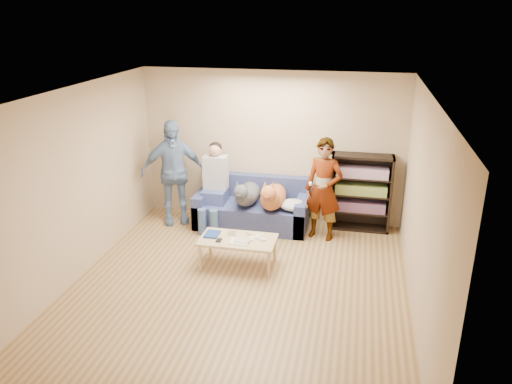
% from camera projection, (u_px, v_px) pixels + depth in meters
% --- Properties ---
extents(ground, '(5.00, 5.00, 0.00)m').
position_uv_depth(ground, '(238.00, 288.00, 6.71)').
color(ground, olive).
rests_on(ground, ground).
extents(ceiling, '(5.00, 5.00, 0.00)m').
position_uv_depth(ceiling, '(235.00, 95.00, 5.80)').
color(ceiling, white).
rests_on(ceiling, ground).
extents(wall_back, '(4.50, 0.00, 4.50)m').
position_uv_depth(wall_back, '(272.00, 147.00, 8.55)').
color(wall_back, tan).
rests_on(wall_back, ground).
extents(wall_front, '(4.50, 0.00, 4.50)m').
position_uv_depth(wall_front, '(160.00, 309.00, 3.97)').
color(wall_front, tan).
rests_on(wall_front, ground).
extents(wall_left, '(0.00, 5.00, 5.00)m').
position_uv_depth(wall_left, '(74.00, 186.00, 6.69)').
color(wall_left, tan).
rests_on(wall_left, ground).
extents(wall_right, '(0.00, 5.00, 5.00)m').
position_uv_depth(wall_right, '(423.00, 213.00, 5.82)').
color(wall_right, tan).
rests_on(wall_right, ground).
extents(blanket, '(0.48, 0.40, 0.17)m').
position_uv_depth(blanket, '(294.00, 205.00, 8.16)').
color(blanket, '#B6B7BB').
rests_on(blanket, sofa).
extents(person_standing_right, '(0.69, 0.54, 1.67)m').
position_uv_depth(person_standing_right, '(324.00, 190.00, 7.92)').
color(person_standing_right, gray).
rests_on(person_standing_right, ground).
extents(person_standing_left, '(1.16, 0.86, 1.82)m').
position_uv_depth(person_standing_left, '(173.00, 172.00, 8.50)').
color(person_standing_left, '#7093B4').
rests_on(person_standing_left, ground).
extents(held_controller, '(0.05, 0.12, 0.03)m').
position_uv_depth(held_controller, '(310.00, 184.00, 7.72)').
color(held_controller, white).
rests_on(held_controller, person_standing_right).
extents(notebook_blue, '(0.20, 0.26, 0.03)m').
position_uv_depth(notebook_blue, '(212.00, 234.00, 7.31)').
color(notebook_blue, navy).
rests_on(notebook_blue, coffee_table).
extents(papers, '(0.26, 0.20, 0.02)m').
position_uv_depth(papers, '(240.00, 242.00, 7.08)').
color(papers, white).
rests_on(papers, coffee_table).
extents(magazine, '(0.22, 0.17, 0.01)m').
position_uv_depth(magazine, '(242.00, 240.00, 7.09)').
color(magazine, '#B7AF92').
rests_on(magazine, coffee_table).
extents(camera_silver, '(0.11, 0.06, 0.05)m').
position_uv_depth(camera_silver, '(232.00, 233.00, 7.31)').
color(camera_silver, '#AEAFB3').
rests_on(camera_silver, coffee_table).
extents(controller_a, '(0.04, 0.13, 0.03)m').
position_uv_depth(controller_a, '(258.00, 237.00, 7.22)').
color(controller_a, silver).
rests_on(controller_a, coffee_table).
extents(controller_b, '(0.09, 0.06, 0.03)m').
position_uv_depth(controller_b, '(263.00, 239.00, 7.13)').
color(controller_b, silver).
rests_on(controller_b, coffee_table).
extents(headphone_cup_a, '(0.07, 0.07, 0.02)m').
position_uv_depth(headphone_cup_a, '(251.00, 240.00, 7.13)').
color(headphone_cup_a, white).
rests_on(headphone_cup_a, coffee_table).
extents(headphone_cup_b, '(0.07, 0.07, 0.02)m').
position_uv_depth(headphone_cup_b, '(252.00, 238.00, 7.20)').
color(headphone_cup_b, white).
rests_on(headphone_cup_b, coffee_table).
extents(pen_orange, '(0.13, 0.06, 0.01)m').
position_uv_depth(pen_orange, '(234.00, 243.00, 7.04)').
color(pen_orange, orange).
rests_on(pen_orange, coffee_table).
extents(pen_black, '(0.13, 0.08, 0.01)m').
position_uv_depth(pen_black, '(249.00, 234.00, 7.33)').
color(pen_black, black).
rests_on(pen_black, coffee_table).
extents(wallet, '(0.07, 0.12, 0.02)m').
position_uv_depth(wallet, '(219.00, 240.00, 7.12)').
color(wallet, black).
rests_on(wallet, coffee_table).
extents(sofa, '(1.90, 0.85, 0.82)m').
position_uv_depth(sofa, '(253.00, 210.00, 8.58)').
color(sofa, '#515B93').
rests_on(sofa, ground).
extents(person_seated, '(0.40, 0.73, 1.47)m').
position_uv_depth(person_seated, '(214.00, 183.00, 8.42)').
color(person_seated, '#415390').
rests_on(person_seated, sofa).
extents(dog_gray, '(0.39, 1.24, 0.56)m').
position_uv_depth(dog_gray, '(247.00, 194.00, 8.32)').
color(dog_gray, '#494B52').
rests_on(dog_gray, sofa).
extents(dog_tan, '(0.41, 1.17, 0.60)m').
position_uv_depth(dog_tan, '(272.00, 197.00, 8.17)').
color(dog_tan, '#B66437').
rests_on(dog_tan, sofa).
extents(coffee_table, '(1.10, 0.60, 0.42)m').
position_uv_depth(coffee_table, '(238.00, 242.00, 7.20)').
color(coffee_table, '#D1BC81').
rests_on(coffee_table, ground).
extents(bookshelf, '(1.00, 0.34, 1.30)m').
position_uv_depth(bookshelf, '(361.00, 191.00, 8.31)').
color(bookshelf, black).
rests_on(bookshelf, ground).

